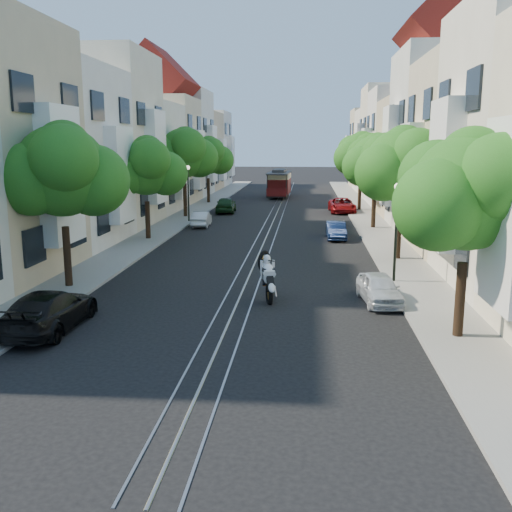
% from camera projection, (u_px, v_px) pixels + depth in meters
% --- Properties ---
extents(ground, '(200.00, 200.00, 0.00)m').
position_uv_depth(ground, '(276.00, 214.00, 48.36)').
color(ground, black).
rests_on(ground, ground).
extents(sidewalk_east, '(2.50, 80.00, 0.12)m').
position_uv_depth(sidewalk_east, '(363.00, 214.00, 47.72)').
color(sidewalk_east, gray).
rests_on(sidewalk_east, ground).
extents(sidewalk_west, '(2.50, 80.00, 0.12)m').
position_uv_depth(sidewalk_west, '(192.00, 212.00, 48.98)').
color(sidewalk_west, gray).
rests_on(sidewalk_west, ground).
extents(rail_left, '(0.06, 80.00, 0.02)m').
position_uv_depth(rail_left, '(270.00, 214.00, 48.41)').
color(rail_left, gray).
rests_on(rail_left, ground).
extents(rail_slot, '(0.06, 80.00, 0.02)m').
position_uv_depth(rail_slot, '(276.00, 214.00, 48.36)').
color(rail_slot, gray).
rests_on(rail_slot, ground).
extents(rail_right, '(0.06, 80.00, 0.02)m').
position_uv_depth(rail_right, '(283.00, 214.00, 48.31)').
color(rail_right, gray).
rests_on(rail_right, ground).
extents(lane_line, '(0.08, 80.00, 0.01)m').
position_uv_depth(lane_line, '(276.00, 214.00, 48.36)').
color(lane_line, tan).
rests_on(lane_line, ground).
extents(townhouses_east, '(7.75, 72.00, 12.00)m').
position_uv_depth(townhouses_east, '(423.00, 152.00, 46.24)').
color(townhouses_east, beige).
rests_on(townhouses_east, ground).
extents(townhouses_west, '(7.75, 72.00, 11.76)m').
position_uv_depth(townhouses_west, '(137.00, 153.00, 48.32)').
color(townhouses_west, silver).
rests_on(townhouses_west, ground).
extents(tree_e_a, '(4.72, 3.87, 6.27)m').
position_uv_depth(tree_e_a, '(470.00, 195.00, 16.56)').
color(tree_e_a, black).
rests_on(tree_e_a, ground).
extents(tree_e_b, '(4.93, 4.08, 6.68)m').
position_uv_depth(tree_e_b, '(403.00, 167.00, 28.22)').
color(tree_e_b, black).
rests_on(tree_e_b, ground).
extents(tree_e_c, '(4.84, 3.99, 6.52)m').
position_uv_depth(tree_e_c, '(376.00, 162.00, 39.00)').
color(tree_e_c, black).
rests_on(tree_e_c, ground).
extents(tree_e_d, '(5.01, 4.16, 6.85)m').
position_uv_depth(tree_e_d, '(362.00, 155.00, 49.69)').
color(tree_e_d, black).
rests_on(tree_e_d, ground).
extents(tree_w_a, '(4.93, 4.08, 6.68)m').
position_uv_depth(tree_w_a, '(63.00, 173.00, 22.63)').
color(tree_w_a, black).
rests_on(tree_w_a, ground).
extents(tree_w_b, '(4.72, 3.87, 6.27)m').
position_uv_depth(tree_w_b, '(147.00, 168.00, 34.42)').
color(tree_w_b, black).
rests_on(tree_w_b, ground).
extents(tree_w_c, '(5.13, 4.28, 7.09)m').
position_uv_depth(tree_w_c, '(185.00, 154.00, 45.04)').
color(tree_w_c, black).
rests_on(tree_w_c, ground).
extents(tree_w_d, '(4.84, 3.99, 6.52)m').
position_uv_depth(tree_w_d, '(208.00, 157.00, 55.88)').
color(tree_w_d, black).
rests_on(tree_w_d, ground).
extents(lamp_east, '(0.32, 0.32, 4.16)m').
position_uv_depth(lamp_east, '(397.00, 217.00, 23.81)').
color(lamp_east, black).
rests_on(lamp_east, ground).
extents(lamp_west, '(0.32, 0.32, 4.16)m').
position_uv_depth(lamp_west, '(188.00, 185.00, 42.49)').
color(lamp_west, black).
rests_on(lamp_west, ground).
extents(sportbike_rider, '(0.80, 2.20, 1.86)m').
position_uv_depth(sportbike_rider, '(267.00, 274.00, 21.62)').
color(sportbike_rider, black).
rests_on(sportbike_rider, ground).
extents(cable_car, '(2.57, 7.39, 2.81)m').
position_uv_depth(cable_car, '(279.00, 182.00, 63.14)').
color(cable_car, black).
rests_on(cable_car, ground).
extents(parked_car_e_near, '(1.67, 3.39, 1.11)m').
position_uv_depth(parked_car_e_near, '(379.00, 288.00, 21.31)').
color(parked_car_e_near, silver).
rests_on(parked_car_e_near, ground).
extents(parked_car_e_mid, '(1.23, 3.31, 1.08)m').
position_uv_depth(parked_car_e_mid, '(336.00, 230.00, 35.58)').
color(parked_car_e_mid, '#0B1838').
rests_on(parked_car_e_mid, ground).
extents(parked_car_e_far, '(2.30, 4.64, 1.27)m').
position_uv_depth(parked_car_e_far, '(342.00, 205.00, 49.16)').
color(parked_car_e_far, maroon).
rests_on(parked_car_e_far, ground).
extents(parked_car_w_near, '(1.87, 4.50, 1.30)m').
position_uv_depth(parked_car_w_near, '(49.00, 310.00, 18.17)').
color(parked_car_w_near, black).
rests_on(parked_car_w_near, ground).
extents(parked_car_w_mid, '(1.31, 3.35, 1.09)m').
position_uv_depth(parked_car_w_mid, '(201.00, 219.00, 40.96)').
color(parked_car_w_mid, silver).
rests_on(parked_car_w_mid, ground).
extents(parked_car_w_far, '(1.83, 4.07, 1.36)m').
position_uv_depth(parked_car_w_far, '(226.00, 205.00, 49.15)').
color(parked_car_w_far, '#143416').
rests_on(parked_car_w_far, ground).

